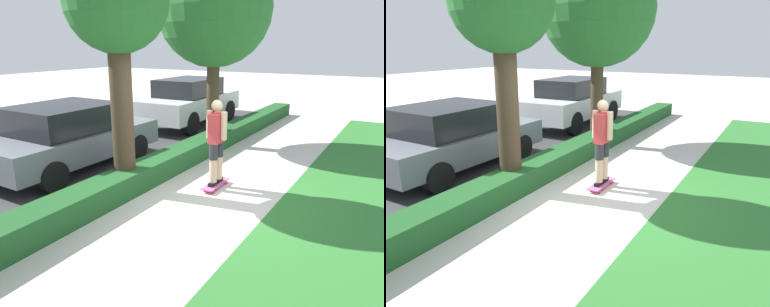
% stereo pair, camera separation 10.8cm
% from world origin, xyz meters
% --- Properties ---
extents(ground_plane, '(60.00, 60.00, 0.00)m').
position_xyz_m(ground_plane, '(0.00, 0.00, 0.00)').
color(ground_plane, beige).
extents(street_asphalt, '(18.25, 5.00, 0.01)m').
position_xyz_m(street_asphalt, '(0.00, 4.20, 0.00)').
color(street_asphalt, '#38383A').
rests_on(street_asphalt, ground_plane).
extents(hedge_row, '(18.25, 0.60, 0.44)m').
position_xyz_m(hedge_row, '(0.00, 1.60, 0.22)').
color(hedge_row, '#1E5123').
rests_on(hedge_row, ground_plane).
extents(skateboard, '(0.82, 0.24, 0.09)m').
position_xyz_m(skateboard, '(0.59, 0.27, 0.07)').
color(skateboard, '#DB5B93').
rests_on(skateboard, ground_plane).
extents(skater_person, '(0.49, 0.42, 1.63)m').
position_xyz_m(skater_person, '(0.59, 0.27, 0.96)').
color(skater_person, black).
rests_on(skater_person, skateboard).
extents(tree_mid, '(1.81, 1.81, 4.34)m').
position_xyz_m(tree_mid, '(-0.37, 1.72, 3.28)').
color(tree_mid, '#423323').
rests_on(tree_mid, ground_plane).
extents(tree_far, '(2.96, 2.96, 5.06)m').
position_xyz_m(tree_far, '(3.45, 1.83, 3.55)').
color(tree_far, '#423323').
rests_on(tree_far, ground_plane).
extents(parked_car_middle, '(4.06, 2.00, 1.44)m').
position_xyz_m(parked_car_middle, '(0.05, 3.69, 0.75)').
color(parked_car_middle, slate).
rests_on(parked_car_middle, ground_plane).
extents(parked_car_rear, '(4.38, 1.80, 1.60)m').
position_xyz_m(parked_car_rear, '(5.43, 3.69, 0.84)').
color(parked_car_rear, silver).
rests_on(parked_car_rear, ground_plane).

